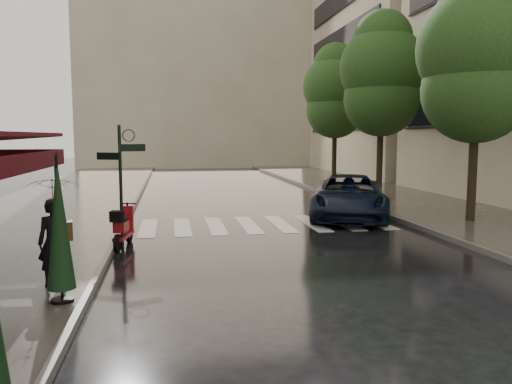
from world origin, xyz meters
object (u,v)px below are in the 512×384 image
object	(u,v)px
pedestrian_with_umbrella	(53,198)
scooter	(123,228)
parasol_back	(59,224)
parked_car	(349,197)

from	to	relation	value
pedestrian_with_umbrella	scooter	world-z (taller)	pedestrian_with_umbrella
scooter	parasol_back	distance (m)	4.64
pedestrian_with_umbrella	scooter	xyz separation A→B (m)	(0.87, 3.54, -1.23)
pedestrian_with_umbrella	parked_car	size ratio (longest dim) A/B	0.45
pedestrian_with_umbrella	parked_car	xyz separation A→B (m)	(8.19, 7.04, -0.98)
pedestrian_with_umbrella	parasol_back	bearing A→B (deg)	-85.06
parked_car	parasol_back	world-z (taller)	parasol_back
parked_car	parasol_back	size ratio (longest dim) A/B	2.23
scooter	parasol_back	world-z (taller)	parasol_back
parasol_back	scooter	bearing A→B (deg)	82.76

